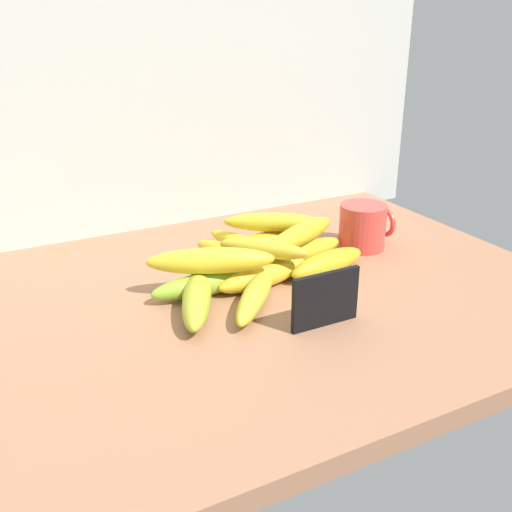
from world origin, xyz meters
TOP-DOWN VIEW (x-y plane):
  - counter_top at (0.00, 0.00)cm, footprint 110.00×76.00cm
  - back_wall at (0.00, 39.00)cm, footprint 130.00×2.00cm
  - chalkboard_sign at (7.60, -14.02)cm, footprint 11.00×1.80cm
  - coffee_mug at (31.33, 8.16)cm, footprint 10.42×8.92cm
  - banana_0 at (-4.14, 3.14)cm, footprint 17.84×4.17cm
  - banana_1 at (-7.06, -1.02)cm, footprint 12.82×20.22cm
  - banana_2 at (18.12, 0.75)cm, footprint 16.95×7.26cm
  - banana_3 at (4.62, 12.72)cm, footprint 8.52×16.37cm
  - banana_4 at (7.67, 4.85)cm, footprint 17.68×12.77cm
  - banana_5 at (15.84, 15.38)cm, footprint 16.89×4.64cm
  - banana_6 at (17.11, 7.43)cm, footprint 19.30×7.19cm
  - banana_7 at (4.97, 1.29)cm, footprint 15.59×5.12cm
  - banana_8 at (1.77, -3.60)cm, footprint 16.24×18.03cm
  - banana_9 at (9.93, 14.97)cm, footprint 9.06×21.07cm
  - banana_10 at (-2.96, 2.84)cm, footprint 20.49×11.94cm
  - banana_11 at (15.34, 15.34)cm, footprint 17.88×12.06cm
  - banana_12 at (16.65, 7.17)cm, footprint 18.59×11.13cm
  - banana_13 at (7.18, 4.13)cm, footprint 13.12×13.52cm

SIDE VIEW (x-z plane):
  - counter_top at x=0.00cm, z-range 0.00..3.00cm
  - banana_9 at x=9.93cm, z-range 3.00..6.38cm
  - banana_8 at x=1.77cm, z-range 3.00..6.74cm
  - banana_6 at x=17.11cm, z-range 3.00..6.75cm
  - banana_5 at x=15.84cm, z-range 3.00..6.76cm
  - banana_7 at x=4.97cm, z-range 3.00..6.78cm
  - banana_3 at x=4.62cm, z-range 3.00..6.81cm
  - banana_0 at x=-4.14cm, z-range 3.00..6.87cm
  - banana_4 at x=7.67cm, z-range 3.00..7.04cm
  - banana_2 at x=18.12cm, z-range 3.00..7.19cm
  - banana_1 at x=-7.06cm, z-range 3.00..7.38cm
  - chalkboard_sign at x=7.60cm, z-range 2.66..11.06cm
  - coffee_mug at x=31.33cm, z-range 3.00..11.63cm
  - banana_11 at x=15.34cm, z-range 6.76..10.37cm
  - banana_12 at x=16.65cm, z-range 6.75..10.58cm
  - banana_13 at x=7.18cm, z-range 7.04..10.32cm
  - banana_10 at x=-2.96cm, z-range 6.87..11.12cm
  - back_wall at x=0.00cm, z-range 0.00..70.00cm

